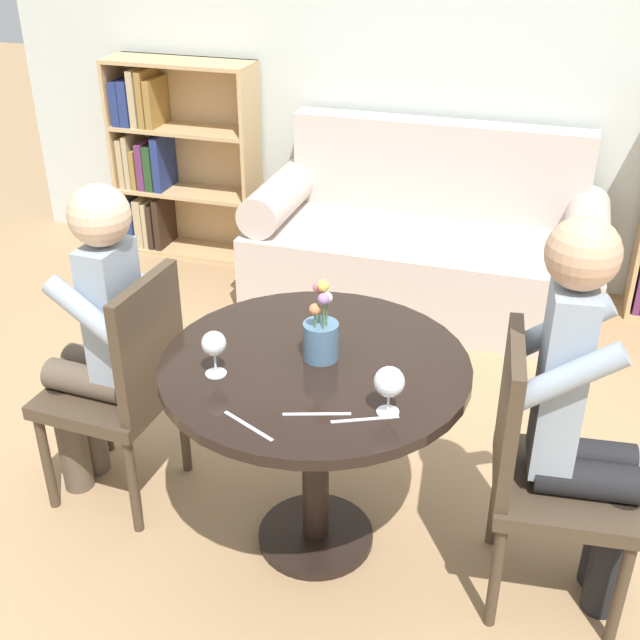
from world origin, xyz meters
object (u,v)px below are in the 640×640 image
at_px(flower_vase, 321,335).
at_px(chair_left, 125,381).
at_px(bookshelf_left, 170,159).
at_px(wine_glass_right, 389,383).
at_px(chair_right, 542,465).
at_px(couch, 425,248).
at_px(person_left, 98,339).
at_px(person_right, 582,418).
at_px(wine_glass_left, 214,345).

bearing_deg(flower_vase, chair_left, 179.01).
relative_size(bookshelf_left, flower_vase, 4.28).
xyz_separation_m(bookshelf_left, wine_glass_right, (1.88, -2.37, 0.26)).
bearing_deg(chair_right, couch, 14.08).
xyz_separation_m(person_left, flower_vase, (0.81, -0.02, 0.17)).
relative_size(person_right, wine_glass_left, 8.93).
bearing_deg(chair_left, wine_glass_right, 79.69).
xyz_separation_m(chair_left, person_right, (1.51, -0.02, 0.18)).
xyz_separation_m(couch, chair_right, (0.71, -1.91, 0.18)).
xyz_separation_m(chair_left, wine_glass_right, (0.98, -0.23, 0.33)).
bearing_deg(couch, wine_glass_right, -82.57).
distance_m(person_right, wine_glass_left, 1.08).
distance_m(couch, person_left, 2.05).
relative_size(chair_left, flower_vase, 3.35).
relative_size(wine_glass_left, wine_glass_right, 0.99).
relative_size(chair_right, wine_glass_left, 6.27).
distance_m(couch, bookshelf_left, 1.65).
height_order(couch, chair_left, couch).
bearing_deg(chair_left, person_right, 92.33).
height_order(wine_glass_left, wine_glass_right, wine_glass_right).
bearing_deg(wine_glass_left, person_left, 159.35).
distance_m(bookshelf_left, flower_vase, 2.70).
bearing_deg(flower_vase, wine_glass_left, -146.20).
distance_m(bookshelf_left, wine_glass_right, 3.03).
relative_size(couch, chair_left, 2.01).
bearing_deg(wine_glass_left, person_right, 9.47).
bearing_deg(couch, person_right, -67.12).
bearing_deg(person_left, couch, 159.78).
bearing_deg(wine_glass_left, couch, 82.77).
bearing_deg(wine_glass_right, chair_right, 24.54).
bearing_deg(flower_vase, wine_glass_right, -39.89).
distance_m(bookshelf_left, person_left, 2.28).
xyz_separation_m(chair_right, flower_vase, (-0.70, 0.02, 0.32)).
relative_size(chair_left, wine_glass_right, 6.22).
xyz_separation_m(couch, wine_glass_left, (-0.26, -2.07, 0.52)).
bearing_deg(wine_glass_left, flower_vase, 33.80).
height_order(bookshelf_left, flower_vase, bookshelf_left).
distance_m(couch, wine_glass_left, 2.15).
distance_m(bookshelf_left, chair_right, 3.17).
distance_m(chair_left, person_right, 1.52).
distance_m(person_left, person_right, 1.60).
xyz_separation_m(couch, person_left, (-0.80, -1.86, 0.33)).
distance_m(bookshelf_left, chair_left, 2.32).
bearing_deg(wine_glass_left, wine_glass_right, -4.10).
height_order(chair_right, wine_glass_left, chair_right).
relative_size(chair_left, wine_glass_left, 6.27).
bearing_deg(person_left, wine_glass_left, 72.37).
relative_size(chair_left, person_left, 0.75).
bearing_deg(bookshelf_left, chair_right, -43.14).
bearing_deg(person_left, wine_glass_right, 80.37).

